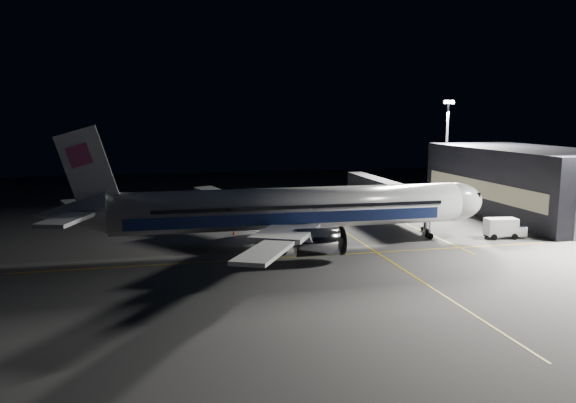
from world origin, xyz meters
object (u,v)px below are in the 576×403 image
(floodlight_mast_north, at_px, (447,141))
(baggage_tug, at_px, (266,218))
(safety_cone_c, at_px, (264,230))
(safety_cone_a, at_px, (234,232))
(safety_cone_b, at_px, (250,225))
(jet_bridge, at_px, (390,191))
(service_truck, at_px, (504,228))
(airliner, at_px, (284,209))

(floodlight_mast_north, height_order, baggage_tug, floodlight_mast_north)
(floodlight_mast_north, distance_m, safety_cone_c, 48.83)
(baggage_tug, relative_size, safety_cone_a, 3.73)
(safety_cone_b, bearing_deg, baggage_tug, 45.61)
(safety_cone_b, xyz_separation_m, safety_cone_c, (1.60, -3.74, 0.00))
(floodlight_mast_north, distance_m, safety_cone_a, 53.46)
(jet_bridge, xyz_separation_m, service_truck, (9.32, -20.11, -3.00))
(baggage_tug, height_order, safety_cone_b, baggage_tug)
(service_truck, distance_m, safety_cone_a, 39.80)
(floodlight_mast_north, bearing_deg, safety_cone_b, -157.59)
(service_truck, bearing_deg, baggage_tug, 154.33)
(airliner, distance_m, jet_bridge, 29.31)
(airliner, height_order, baggage_tug, airliner)
(jet_bridge, height_order, service_truck, jet_bridge)
(safety_cone_b, bearing_deg, jet_bridge, 8.99)
(jet_bridge, xyz_separation_m, safety_cone_b, (-25.63, -4.06, -4.30))
(floodlight_mast_north, distance_m, safety_cone_b, 48.71)
(service_truck, height_order, safety_cone_a, service_truck)
(baggage_tug, xyz_separation_m, safety_cone_c, (-1.57, -6.98, -0.48))
(safety_cone_b, bearing_deg, floodlight_mast_north, 22.41)
(safety_cone_a, distance_m, safety_cone_b, 5.78)
(service_truck, distance_m, safety_cone_b, 38.48)
(airliner, distance_m, safety_cone_c, 11.40)
(airliner, bearing_deg, service_truck, -3.63)
(safety_cone_b, bearing_deg, safety_cone_c, -66.81)
(baggage_tug, xyz_separation_m, safety_cone_b, (-3.17, -3.24, -0.48))
(service_truck, relative_size, safety_cone_b, 10.59)
(safety_cone_a, height_order, safety_cone_b, safety_cone_a)
(safety_cone_b, bearing_deg, airliner, -79.68)
(jet_bridge, bearing_deg, baggage_tug, -177.92)
(safety_cone_c, bearing_deg, safety_cone_b, 113.19)
(airliner, height_order, floodlight_mast_north, floodlight_mast_north)
(jet_bridge, xyz_separation_m, safety_cone_c, (-24.02, -7.80, -4.30))
(airliner, bearing_deg, baggage_tug, 87.94)
(airliner, xyz_separation_m, safety_cone_a, (-5.76, 9.19, -4.82))
(jet_bridge, height_order, safety_cone_a, jet_bridge)
(jet_bridge, xyz_separation_m, safety_cone_a, (-28.84, -8.87, -4.24))
(airliner, distance_m, safety_cone_a, 11.87)
(jet_bridge, bearing_deg, safety_cone_b, -171.01)
(service_truck, bearing_deg, safety_cone_c, 165.33)
(safety_cone_c, bearing_deg, floodlight_mast_north, 27.34)
(jet_bridge, relative_size, floodlight_mast_north, 1.66)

